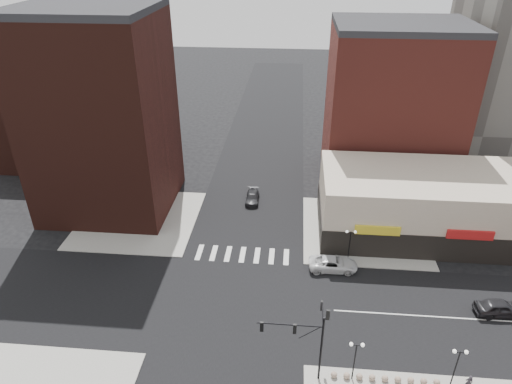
{
  "coord_description": "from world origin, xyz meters",
  "views": [
    {
      "loc": [
        5.27,
        -34.22,
        32.5
      ],
      "look_at": [
        1.88,
        3.77,
        11.0
      ],
      "focal_mm": 32.0,
      "sensor_mm": 36.0,
      "label": 1
    }
  ],
  "objects_px": {
    "street_lamp_se_a": "(356,352)",
    "white_suv": "(333,264)",
    "dark_sedan_north": "(252,197)",
    "dark_sedan_east": "(500,308)",
    "street_lamp_se_b": "(458,359)",
    "pedestrian": "(469,383)",
    "traffic_signal": "(310,332)",
    "street_lamp_ne": "(350,238)"
  },
  "relations": [
    {
      "from": "street_lamp_ne",
      "to": "dark_sedan_east",
      "type": "relative_size",
      "value": 0.86
    },
    {
      "from": "pedestrian",
      "to": "dark_sedan_north",
      "type": "bearing_deg",
      "value": -49.83
    },
    {
      "from": "street_lamp_se_b",
      "to": "pedestrian",
      "type": "distance_m",
      "value": 2.69
    },
    {
      "from": "traffic_signal",
      "to": "street_lamp_se_b",
      "type": "xyz_separation_m",
      "value": [
        11.76,
        -0.17,
        -1.67
      ]
    },
    {
      "from": "street_lamp_se_b",
      "to": "traffic_signal",
      "type": "bearing_deg",
      "value": 179.18
    },
    {
      "from": "street_lamp_ne",
      "to": "dark_sedan_east",
      "type": "distance_m",
      "value": 15.93
    },
    {
      "from": "dark_sedan_east",
      "to": "dark_sedan_north",
      "type": "xyz_separation_m",
      "value": [
        -26.2,
        19.55,
        -0.18
      ]
    },
    {
      "from": "street_lamp_se_b",
      "to": "street_lamp_ne",
      "type": "height_order",
      "value": "same"
    },
    {
      "from": "dark_sedan_north",
      "to": "pedestrian",
      "type": "distance_m",
      "value": 35.22
    },
    {
      "from": "street_lamp_se_a",
      "to": "dark_sedan_north",
      "type": "bearing_deg",
      "value": 111.33
    },
    {
      "from": "street_lamp_ne",
      "to": "street_lamp_se_b",
      "type": "bearing_deg",
      "value": -66.37
    },
    {
      "from": "traffic_signal",
      "to": "dark_sedan_north",
      "type": "bearing_deg",
      "value": 104.57
    },
    {
      "from": "street_lamp_se_a",
      "to": "white_suv",
      "type": "bearing_deg",
      "value": 93.04
    },
    {
      "from": "dark_sedan_east",
      "to": "pedestrian",
      "type": "xyz_separation_m",
      "value": [
        -5.81,
        -9.16,
        0.1
      ]
    },
    {
      "from": "traffic_signal",
      "to": "street_lamp_se_b",
      "type": "height_order",
      "value": "traffic_signal"
    },
    {
      "from": "street_lamp_se_a",
      "to": "white_suv",
      "type": "relative_size",
      "value": 0.77
    },
    {
      "from": "traffic_signal",
      "to": "street_lamp_se_a",
      "type": "height_order",
      "value": "traffic_signal"
    },
    {
      "from": "traffic_signal",
      "to": "street_lamp_se_b",
      "type": "distance_m",
      "value": 11.88
    },
    {
      "from": "street_lamp_se_b",
      "to": "street_lamp_se_a",
      "type": "bearing_deg",
      "value": 180.0
    },
    {
      "from": "white_suv",
      "to": "dark_sedan_north",
      "type": "height_order",
      "value": "white_suv"
    },
    {
      "from": "street_lamp_se_b",
      "to": "pedestrian",
      "type": "relative_size",
      "value": 2.6
    },
    {
      "from": "street_lamp_se_a",
      "to": "dark_sedan_north",
      "type": "height_order",
      "value": "street_lamp_se_a"
    },
    {
      "from": "street_lamp_se_a",
      "to": "street_lamp_ne",
      "type": "distance_m",
      "value": 16.03
    },
    {
      "from": "street_lamp_ne",
      "to": "dark_sedan_east",
      "type": "height_order",
      "value": "street_lamp_ne"
    },
    {
      "from": "traffic_signal",
      "to": "street_lamp_se_a",
      "type": "relative_size",
      "value": 1.87
    },
    {
      "from": "street_lamp_se_a",
      "to": "white_suv",
      "type": "height_order",
      "value": "street_lamp_se_a"
    },
    {
      "from": "dark_sedan_north",
      "to": "street_lamp_se_a",
      "type": "bearing_deg",
      "value": -69.71
    },
    {
      "from": "traffic_signal",
      "to": "street_lamp_ne",
      "type": "distance_m",
      "value": 16.62
    },
    {
      "from": "traffic_signal",
      "to": "dark_sedan_north",
      "type": "distance_m",
      "value": 29.59
    },
    {
      "from": "street_lamp_se_a",
      "to": "dark_sedan_east",
      "type": "relative_size",
      "value": 0.86
    },
    {
      "from": "street_lamp_se_b",
      "to": "white_suv",
      "type": "distance_m",
      "value": 17.14
    },
    {
      "from": "dark_sedan_east",
      "to": "street_lamp_se_a",
      "type": "bearing_deg",
      "value": 116.32
    },
    {
      "from": "traffic_signal",
      "to": "white_suv",
      "type": "relative_size",
      "value": 1.44
    },
    {
      "from": "street_lamp_se_a",
      "to": "street_lamp_se_b",
      "type": "height_order",
      "value": "same"
    },
    {
      "from": "traffic_signal",
      "to": "dark_sedan_north",
      "type": "height_order",
      "value": "traffic_signal"
    },
    {
      "from": "dark_sedan_east",
      "to": "dark_sedan_north",
      "type": "height_order",
      "value": "dark_sedan_east"
    },
    {
      "from": "traffic_signal",
      "to": "pedestrian",
      "type": "distance_m",
      "value": 13.65
    },
    {
      "from": "dark_sedan_east",
      "to": "pedestrian",
      "type": "distance_m",
      "value": 10.85
    },
    {
      "from": "white_suv",
      "to": "dark_sedan_north",
      "type": "distance_m",
      "value": 17.41
    },
    {
      "from": "dark_sedan_east",
      "to": "white_suv",
      "type": "bearing_deg",
      "value": 66.3
    },
    {
      "from": "street_lamp_ne",
      "to": "dark_sedan_north",
      "type": "height_order",
      "value": "street_lamp_ne"
    },
    {
      "from": "dark_sedan_east",
      "to": "dark_sedan_north",
      "type": "relative_size",
      "value": 1.1
    }
  ]
}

